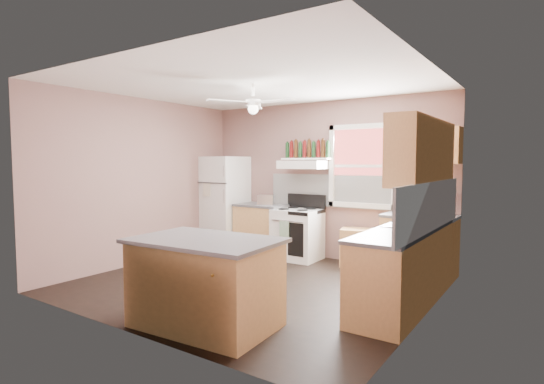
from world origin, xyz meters
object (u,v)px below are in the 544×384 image
Objects in this scene: refrigerator at (224,203)px; toaster at (266,200)px; cart at (359,249)px; island at (206,284)px; stove at (297,234)px.

refrigerator is 6.31× the size of toaster.
island is at bearing -111.62° from cart.
cart is 3.22m from island.
island reaches higher than cart.
refrigerator reaches higher than toaster.
toaster is 0.49× the size of cart.
island is (0.74, -3.08, 0.00)m from stove.
refrigerator is at bearing 178.10° from stove.
island is (-0.33, -3.20, 0.15)m from cart.
refrigerator is 3.11× the size of cart.
toaster is 0.20× the size of island.
refrigerator is at bearing 154.90° from toaster.
refrigerator reaches higher than island.
stove is at bearing 170.76° from cart.
refrigerator reaches higher than cart.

